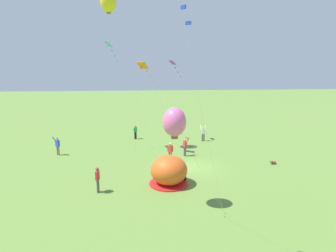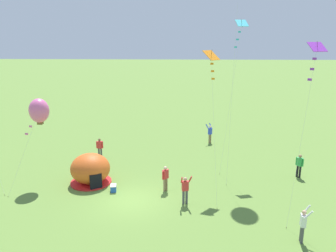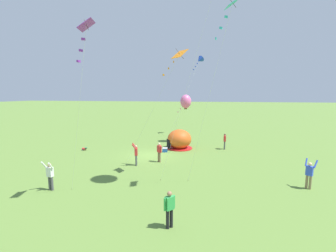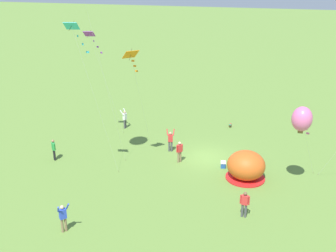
{
  "view_description": "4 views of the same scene",
  "coord_description": "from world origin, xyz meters",
  "views": [
    {
      "loc": [
        -20.63,
        5.56,
        7.39
      ],
      "look_at": [
        3.66,
        1.35,
        2.94
      ],
      "focal_mm": 28.0,
      "sensor_mm": 36.0,
      "label": 1
    },
    {
      "loc": [
        3.07,
        -18.26,
        9.62
      ],
      "look_at": [
        2.1,
        2.6,
        4.11
      ],
      "focal_mm": 35.0,
      "sensor_mm": 36.0,
      "label": 2
    },
    {
      "loc": [
        20.62,
        5.81,
        5.96
      ],
      "look_at": [
        2.51,
        2.32,
        3.3
      ],
      "focal_mm": 24.0,
      "sensor_mm": 36.0,
      "label": 3
    },
    {
      "loc": [
        -5.74,
        27.91,
        13.73
      ],
      "look_at": [
        2.86,
        1.62,
        2.98
      ],
      "focal_mm": 42.0,
      "sensor_mm": 36.0,
      "label": 4
    }
  ],
  "objects": [
    {
      "name": "ground_plane",
      "position": [
        0.0,
        0.0,
        0.0
      ],
      "size": [
        300.0,
        300.0,
        0.0
      ],
      "primitive_type": "plane",
      "color": "olive"
    },
    {
      "name": "popup_tent",
      "position": [
        -3.25,
        2.48,
        1.0
      ],
      "size": [
        2.81,
        2.81,
        2.1
      ],
      "color": "#D8591E",
      "rests_on": "ground"
    },
    {
      "name": "cooler_box",
      "position": [
        -1.42,
        1.24,
        0.22
      ],
      "size": [
        0.45,
        0.58,
        0.44
      ],
      "color": "#2659B2",
      "rests_on": "ground"
    },
    {
      "name": "person_watching_sky",
      "position": [
        3.27,
        -0.26,
        1.0
      ],
      "size": [
        0.7,
        0.58,
        1.89
      ],
      "color": "#4C4C51",
      "rests_on": "ground"
    },
    {
      "name": "person_near_tent",
      "position": [
        -3.82,
        7.33,
        0.96
      ],
      "size": [
        0.59,
        0.25,
        1.72
      ],
      "color": "#4C4C51",
      "rests_on": "ground"
    },
    {
      "name": "person_with_toddler",
      "position": [
        11.46,
        4.11,
        0.96
      ],
      "size": [
        0.44,
        0.45,
        1.72
      ],
      "color": "black",
      "rests_on": "ground"
    },
    {
      "name": "person_strolling",
      "position": [
        1.98,
        1.44,
        0.96
      ],
      "size": [
        0.42,
        0.48,
        1.72
      ],
      "color": "#8C7251",
      "rests_on": "ground"
    },
    {
      "name": "person_arms_raised",
      "position": [
        8.96,
        -3.87,
        1.0
      ],
      "size": [
        0.53,
        0.67,
        1.89
      ],
      "color": "#4C4C51",
      "rests_on": "ground"
    },
    {
      "name": "person_far_back",
      "position": [
        5.68,
        11.97,
        1.0
      ],
      "size": [
        0.68,
        0.72,
        1.89
      ],
      "color": "#8C7251",
      "rests_on": "ground"
    },
    {
      "name": "kite_orange",
      "position": [
        4.88,
        3.42,
        8.39
      ],
      "size": [
        1.22,
        4.98,
        9.04
      ],
      "color": "silver",
      "rests_on": "ground"
    },
    {
      "name": "kite_cyan",
      "position": [
        7.17,
        6.64,
        10.37
      ],
      "size": [
        1.94,
        2.88,
        11.1
      ],
      "color": "silver",
      "rests_on": "ground"
    },
    {
      "name": "kite_pink",
      "position": [
        -6.57,
        2.76,
        5.02
      ],
      "size": [
        2.03,
        3.32,
        5.85
      ],
      "color": "silver",
      "rests_on": "ground"
    },
    {
      "name": "kite_purple",
      "position": [
        9.98,
        -0.43,
        8.9
      ],
      "size": [
        1.98,
        2.85,
        9.56
      ],
      "color": "silver",
      "rests_on": "ground"
    }
  ]
}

